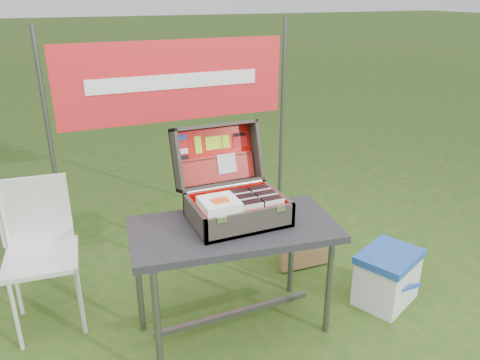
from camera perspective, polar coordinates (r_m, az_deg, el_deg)
name	(u,v)px	position (r m, az deg, el deg)	size (l,w,h in m)	color
ground	(238,332)	(2.91, -0.29, -18.07)	(80.00, 80.00, 0.00)	#284A15
table	(234,280)	(2.71, -0.74, -12.15)	(1.11, 0.56, 0.69)	#2A2A2D
table_top	(234,229)	(2.54, -0.78, -6.03)	(1.11, 0.56, 0.04)	#2A2A2D
table_leg_fl	(158,330)	(2.44, -9.98, -17.60)	(0.04, 0.04, 0.65)	#59595B
table_leg_fr	(329,284)	(2.77, 10.81, -12.32)	(0.04, 0.04, 0.65)	#59595B
table_leg_bl	(139,283)	(2.79, -12.21, -12.19)	(0.04, 0.04, 0.65)	#59595B
table_leg_br	(292,248)	(3.08, 6.30, -8.24)	(0.04, 0.04, 0.65)	#59595B
table_brace	(234,313)	(2.85, -0.72, -15.95)	(0.96, 0.03, 0.03)	#59595B
suitcase	(233,178)	(2.54, -0.82, 0.19)	(0.51, 0.52, 0.46)	#453F35
suitcase_base_bottom	(238,220)	(2.58, -0.27, -4.85)	(0.51, 0.36, 0.02)	#453F35
suitcase_base_wall_front	(251,223)	(2.41, 1.34, -5.30)	(0.51, 0.02, 0.14)	#453F35
suitcase_base_wall_back	(226,198)	(2.70, -1.71, -2.23)	(0.51, 0.02, 0.14)	#453F35
suitcase_base_wall_left	(195,218)	(2.48, -5.51, -4.64)	(0.02, 0.36, 0.14)	#453F35
suitcase_base_wall_right	(278,203)	(2.65, 4.61, -2.76)	(0.02, 0.36, 0.14)	#453F35
suitcase_liner_floor	(238,217)	(2.57, -0.27, -4.59)	(0.47, 0.32, 0.01)	red
suitcase_latch_left	(222,220)	(2.32, -2.24, -4.86)	(0.05, 0.01, 0.03)	silver
suitcase_latch_right	(280,208)	(2.45, 4.95, -3.47)	(0.05, 0.01, 0.03)	silver
suitcase_hinge	(225,187)	(2.68, -1.81, -0.82)	(0.02, 0.02, 0.46)	silver
suitcase_lid_back	(214,155)	(2.79, -3.18, 3.05)	(0.51, 0.36, 0.02)	#453F35
suitcase_lid_rim_far	(214,126)	(2.73, -3.23, 6.64)	(0.51, 0.02, 0.14)	#453F35
suitcase_lid_rim_near	(221,184)	(2.74, -2.34, -0.52)	(0.51, 0.02, 0.14)	#453F35
suitcase_lid_rim_left	(177,161)	(2.66, -7.73, 2.35)	(0.02, 0.36, 0.14)	#453F35
suitcase_lid_rim_right	(255,150)	(2.82, 1.89, 3.69)	(0.02, 0.36, 0.14)	#453F35
suitcase_lid_liner	(215,155)	(2.77, -3.09, 3.05)	(0.47, 0.32, 0.01)	red
suitcase_liner_wall_front	(250,221)	(2.42, 1.21, -4.96)	(0.47, 0.01, 0.12)	red
suitcase_liner_wall_back	(227,197)	(2.68, -1.61, -2.14)	(0.47, 0.01, 0.12)	red
suitcase_liner_wall_left	(197,216)	(2.48, -5.24, -4.38)	(0.01, 0.32, 0.12)	red
suitcase_liner_wall_right	(276,201)	(2.64, 4.36, -2.61)	(0.01, 0.32, 0.12)	red
suitcase_lid_pocket	(218,169)	(2.76, -2.75, 1.31)	(0.45, 0.15, 0.03)	maroon
suitcase_pocket_edge	(216,157)	(2.75, -2.89, 2.81)	(0.44, 0.02, 0.02)	maroon
suitcase_pocket_cd	(227,163)	(2.76, -1.63, 2.02)	(0.11, 0.11, 0.01)	silver
lid_sticker_cc_a	(182,137)	(2.71, -7.11, 5.19)	(0.05, 0.03, 0.00)	#1933B2
lid_sticker_cc_b	(183,144)	(2.71, -6.99, 4.35)	(0.05, 0.03, 0.00)	red
lid_sticker_cc_c	(184,151)	(2.71, -6.88, 3.51)	(0.05, 0.03, 0.00)	white
lid_sticker_cc_d	(185,158)	(2.71, -6.77, 2.68)	(0.05, 0.03, 0.00)	black
lid_card_neon_tall	(198,145)	(2.74, -5.12, 4.28)	(0.04, 0.10, 0.00)	#A1E512
lid_card_neon_main	(214,143)	(2.77, -3.24, 4.53)	(0.10, 0.08, 0.00)	#A1E512
lid_card_neon_small	(226,141)	(2.79, -1.74, 4.73)	(0.05, 0.08, 0.00)	#A1E512
lid_sticker_band	(240,140)	(2.82, -0.02, 4.95)	(0.09, 0.09, 0.00)	red
lid_sticker_band_bar	(239,135)	(2.82, -0.09, 5.55)	(0.08, 0.02, 0.00)	black
cd_left_0	(254,216)	(2.44, 1.68, -4.36)	(0.11, 0.01, 0.13)	silver
cd_left_1	(252,214)	(2.46, 1.48, -4.17)	(0.11, 0.01, 0.13)	black
cd_left_2	(250,212)	(2.48, 1.29, -3.98)	(0.11, 0.01, 0.13)	black
cd_left_3	(249,211)	(2.49, 1.10, -3.79)	(0.11, 0.01, 0.13)	black
cd_left_4	(247,209)	(2.51, 0.91, -3.61)	(0.11, 0.01, 0.13)	silver
cd_left_5	(246,208)	(2.53, 0.72, -3.43)	(0.11, 0.01, 0.13)	black
cd_left_6	(244,207)	(2.54, 0.54, -3.26)	(0.11, 0.01, 0.13)	black
cd_left_7	(243,205)	(2.56, 0.35, -3.08)	(0.11, 0.01, 0.13)	black
cd_left_8	(241,204)	(2.58, 0.17, -2.91)	(0.11, 0.01, 0.13)	silver
cd_left_9	(240,202)	(2.59, 0.00, -2.74)	(0.11, 0.01, 0.13)	black
cd_left_10	(239,201)	(2.61, -0.18, -2.57)	(0.11, 0.01, 0.13)	black
cd_left_11	(237,200)	(2.63, -0.35, -2.40)	(0.11, 0.01, 0.13)	black
cd_right_0	(275,211)	(2.49, 4.25, -3.85)	(0.11, 0.01, 0.13)	silver
cd_right_1	(273,210)	(2.51, 4.04, -3.67)	(0.11, 0.01, 0.13)	black
cd_right_2	(271,209)	(2.52, 3.83, -3.49)	(0.11, 0.01, 0.13)	black
cd_right_3	(270,207)	(2.54, 3.63, -3.31)	(0.11, 0.01, 0.13)	black
cd_right_4	(268,206)	(2.56, 3.43, -3.13)	(0.11, 0.01, 0.13)	silver
cd_right_5	(266,204)	(2.57, 3.23, -2.96)	(0.11, 0.01, 0.13)	black
cd_right_6	(265,203)	(2.59, 3.03, -2.79)	(0.11, 0.01, 0.13)	black
cd_right_7	(263,201)	(2.61, 2.83, -2.62)	(0.11, 0.01, 0.13)	black
cd_right_8	(262,200)	(2.62, 2.64, -2.46)	(0.11, 0.01, 0.13)	silver
cd_right_9	(260,199)	(2.64, 2.45, -2.29)	(0.11, 0.01, 0.13)	black
cd_right_10	(258,197)	(2.66, 2.26, -2.13)	(0.11, 0.01, 0.13)	black
cd_right_11	(257,196)	(2.67, 2.08, -1.97)	(0.11, 0.01, 0.13)	black
songbook_0	(219,207)	(2.42, -2.52, -3.35)	(0.19, 0.19, 0.01)	white
songbook_1	(219,206)	(2.42, -2.53, -3.24)	(0.19, 0.19, 0.01)	white
songbook_2	(219,206)	(2.42, -2.53, -3.13)	(0.19, 0.19, 0.01)	white
songbook_3	(219,205)	(2.42, -2.53, -3.02)	(0.19, 0.19, 0.01)	white
songbook_4	(219,204)	(2.41, -2.53, -2.92)	(0.19, 0.19, 0.01)	white
songbook_5	(219,203)	(2.41, -2.53, -2.81)	(0.19, 0.19, 0.01)	white
songbook_6	(219,202)	(2.41, -2.54, -2.70)	(0.19, 0.19, 0.01)	white
songbook_7	(219,201)	(2.41, -2.54, -2.59)	(0.19, 0.19, 0.01)	white
songbook_8	(219,200)	(2.40, -2.54, -2.48)	(0.19, 0.19, 0.01)	white
songbook_graphic	(220,200)	(2.39, -2.45, -2.49)	(0.09, 0.07, 0.00)	#D85919
cooler	(387,277)	(3.19, 17.48, -11.22)	(0.40, 0.30, 0.35)	white
cooler_body	(387,280)	(3.21, 17.43, -11.58)	(0.38, 0.28, 0.30)	white
cooler_lid	(390,256)	(3.11, 17.80, -8.87)	(0.40, 0.30, 0.05)	#214DA5
cooler_handle	(405,289)	(3.09, 19.45, -12.40)	(0.24, 0.02, 0.02)	#214DA5
chair	(42,260)	(2.95, -23.02, -8.97)	(0.40, 0.44, 0.88)	silver
chair_seat	(41,259)	(2.94, -23.05, -8.80)	(0.40, 0.40, 0.03)	silver
chair_backrest	(34,211)	(3.02, -23.78, -3.43)	(0.40, 0.03, 0.42)	silver
chair_leg_fl	(16,316)	(2.93, -25.68, -14.70)	(0.02, 0.02, 0.45)	silver
chair_leg_fr	(81,301)	(2.91, -18.86, -13.75)	(0.02, 0.02, 0.45)	silver
chair_leg_bl	(16,283)	(3.21, -25.61, -11.24)	(0.02, 0.02, 0.45)	silver
chair_leg_br	(75,271)	(3.20, -19.48, -10.36)	(0.02, 0.02, 0.45)	silver
chair_upright_left	(3,217)	(3.03, -26.94, -4.06)	(0.02, 0.02, 0.42)	silver
chair_upright_right	(65,207)	(3.02, -20.55, -3.12)	(0.02, 0.02, 0.42)	silver
cardboard_box	(302,241)	(3.44, 7.62, -7.35)	(0.37, 0.06, 0.39)	#A1764B
banner_post_left	(53,159)	(3.31, -21.86, 2.40)	(0.03, 0.03, 1.70)	#59595B
banner_post_right	(282,131)	(3.73, 5.10, 6.01)	(0.03, 0.03, 1.70)	#59595B
banner	(175,81)	(3.31, -7.94, 11.84)	(1.60, 0.01, 0.55)	red
banner_text	(175,81)	(3.29, -7.88, 11.81)	(1.20, 0.00, 0.10)	white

